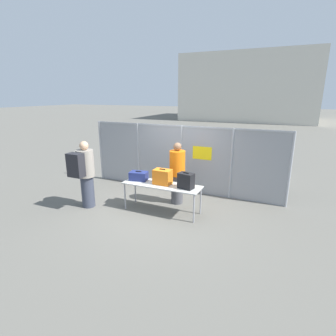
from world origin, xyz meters
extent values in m
plane|color=#605E56|center=(0.00, 0.00, 0.00)|extent=(120.00, 120.00, 0.00)
cylinder|color=#9EA0A5|center=(-3.17, 1.60, 1.06)|extent=(0.07, 0.07, 2.13)
cylinder|color=#9EA0A5|center=(-1.59, 1.60, 1.06)|extent=(0.07, 0.07, 2.13)
cylinder|color=#9EA0A5|center=(0.00, 1.60, 1.06)|extent=(0.07, 0.07, 2.13)
cylinder|color=#9EA0A5|center=(1.59, 1.60, 1.06)|extent=(0.07, 0.07, 2.13)
cylinder|color=#9EA0A5|center=(3.17, 1.60, 1.06)|extent=(0.07, 0.07, 2.13)
cube|color=gray|center=(0.00, 1.60, 1.06)|extent=(6.35, 0.01, 2.13)
cube|color=#9EA0A5|center=(0.00, 1.60, 2.10)|extent=(6.35, 0.04, 0.04)
cube|color=yellow|center=(0.69, 1.59, 1.32)|extent=(0.60, 0.01, 0.40)
cube|color=#B2B2AD|center=(0.14, -0.11, 0.76)|extent=(2.10, 0.66, 0.02)
cylinder|color=#99999E|center=(-0.86, -0.38, 0.37)|extent=(0.04, 0.04, 0.74)
cylinder|color=#99999E|center=(1.13, -0.38, 0.37)|extent=(0.04, 0.04, 0.74)
cylinder|color=#99999E|center=(-0.86, 0.16, 0.37)|extent=(0.04, 0.04, 0.74)
cylinder|color=#99999E|center=(1.13, 0.16, 0.37)|extent=(0.04, 0.04, 0.74)
cube|color=navy|center=(-0.60, -0.05, 0.89)|extent=(0.52, 0.39, 0.23)
cube|color=black|center=(-0.60, -0.05, 1.01)|extent=(0.16, 0.05, 0.02)
cube|color=orange|center=(0.14, -0.07, 0.96)|extent=(0.46, 0.31, 0.39)
cube|color=black|center=(0.14, -0.07, 1.17)|extent=(0.16, 0.03, 0.02)
cube|color=black|center=(0.82, -0.13, 0.97)|extent=(0.42, 0.31, 0.39)
cube|color=black|center=(0.82, -0.13, 1.18)|extent=(0.15, 0.05, 0.02)
cylinder|color=#383D4C|center=(-1.89, -0.66, 0.44)|extent=(0.35, 0.35, 0.88)
cylinder|color=gray|center=(-1.89, -0.66, 1.25)|extent=(0.46, 0.46, 0.74)
sphere|color=tan|center=(-1.89, -0.66, 1.74)|extent=(0.24, 0.24, 0.24)
cube|color=#232328|center=(-1.89, -1.02, 1.29)|extent=(0.41, 0.25, 0.62)
cylinder|color=#4C4C51|center=(0.28, 0.59, 0.42)|extent=(0.33, 0.33, 0.84)
cylinder|color=orange|center=(0.28, 0.59, 1.19)|extent=(0.44, 0.44, 0.70)
sphere|color=brown|center=(0.28, 0.59, 1.66)|extent=(0.23, 0.23, 0.23)
cube|color=#B2B2B7|center=(1.30, 4.05, 0.42)|extent=(2.74, 1.31, 0.54)
sphere|color=black|center=(0.83, 3.34, 0.28)|extent=(0.55, 0.55, 0.55)
sphere|color=black|center=(0.83, 4.75, 0.28)|extent=(0.55, 0.55, 0.55)
cylinder|color=#59595B|center=(-0.54, 4.05, 0.20)|extent=(0.96, 0.06, 0.06)
cube|color=beige|center=(-1.78, 29.40, 3.78)|extent=(15.01, 11.17, 7.55)
camera|label=1|loc=(2.98, -5.97, 3.05)|focal=28.00mm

